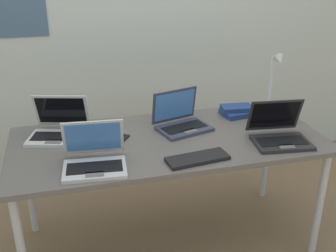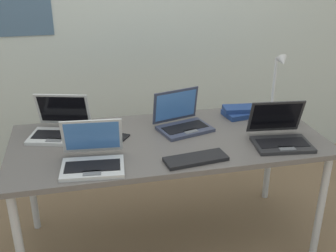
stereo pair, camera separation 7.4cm
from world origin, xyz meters
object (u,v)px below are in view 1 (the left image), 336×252
Objects in this scene: laptop_by_keyboard at (181,121)px; laptop_mid_desk at (94,159)px; desk_lamp at (273,82)px; external_keyboard at (197,158)px; book_stack at (237,111)px; cell_phone at (120,139)px; laptop_near_mouse at (58,129)px; laptop_center at (279,134)px; coffee_mug at (289,117)px; computer_mouse at (269,121)px.

laptop_mid_desk is (-0.56, -0.35, -0.00)m from laptop_by_keyboard.
desk_lamp is at bearing 12.43° from laptop_by_keyboard.
external_keyboard is 1.55× the size of book_stack.
laptop_by_keyboard is 2.63× the size of cell_phone.
laptop_near_mouse is 1.82× the size of book_stack.
laptop_center is at bearing -33.10° from laptop_by_keyboard.
desk_lamp is 1.19× the size of laptop_mid_desk.
laptop_by_keyboard is at bearing 45.66° from cell_phone.
laptop_near_mouse reaches higher than external_keyboard.
laptop_by_keyboard is 0.42m from external_keyboard.
coffee_mug is at bearing -8.29° from laptop_by_keyboard.
coffee_mug is (1.23, 0.25, -0.00)m from laptop_mid_desk.
coffee_mug is at bearing 50.08° from laptop_center.
laptop_near_mouse is 2.84× the size of cell_phone.
computer_mouse is 0.45× the size of book_stack.
book_stack reaches higher than cell_phone.
laptop_by_keyboard is 0.43m from book_stack.
cell_phone is (-0.39, -0.08, -0.04)m from laptop_by_keyboard.
cell_phone is (-0.94, -0.01, -0.01)m from computer_mouse.
laptop_near_mouse is at bearing -176.58° from desk_lamp.
laptop_by_keyboard is 0.73m from laptop_near_mouse.
desk_lamp reaches higher than cell_phone.
coffee_mug reaches higher than computer_mouse.
laptop_center reaches higher than coffee_mug.
coffee_mug is at bearing -5.76° from computer_mouse.
cell_phone is 0.64× the size of book_stack.
laptop_near_mouse is 0.85m from external_keyboard.
book_stack is at bearing 25.58° from laptop_mid_desk.
coffee_mug is (0.67, -0.10, -0.00)m from laptop_by_keyboard.
laptop_center is 3.58× the size of computer_mouse.
coffee_mug reaches higher than cell_phone.
laptop_near_mouse is at bearing -177.63° from book_stack.
laptop_mid_desk is 1.58× the size of book_stack.
laptop_by_keyboard is 1.08× the size of external_keyboard.
desk_lamp is at bearing 67.49° from laptop_center.
coffee_mug reaches higher than book_stack.
laptop_by_keyboard is 0.66m from laptop_mid_desk.
laptop_mid_desk is at bearing -68.18° from laptop_near_mouse.
laptop_near_mouse reaches higher than cell_phone.
desk_lamp is 3.54× the size of coffee_mug.
laptop_near_mouse is 4.03× the size of computer_mouse.
laptop_near_mouse reaches higher than laptop_mid_desk.
laptop_mid_desk is 0.53m from external_keyboard.
laptop_mid_desk is at bearing -157.95° from desk_lamp.
desk_lamp is 1.42m from laptop_near_mouse.
cell_phone is 0.83m from book_stack.
computer_mouse is at bearing -6.06° from laptop_near_mouse.
desk_lamp is 1.11m from cell_phone.
external_keyboard is 0.68m from computer_mouse.
external_keyboard is 2.92× the size of coffee_mug.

